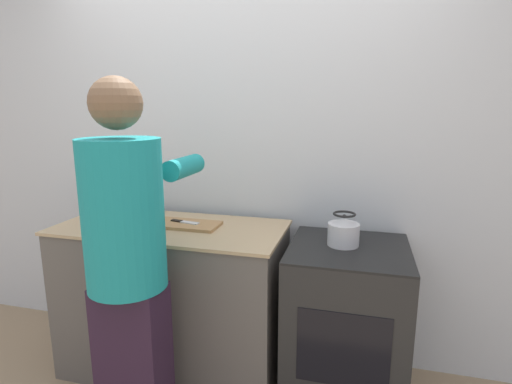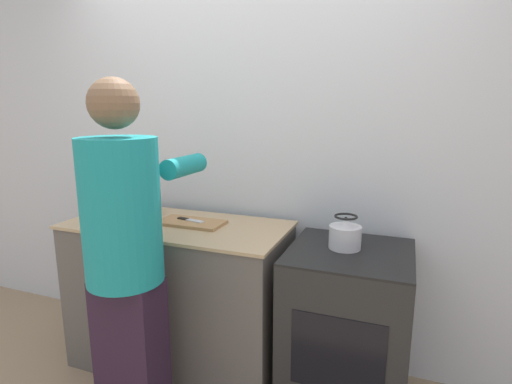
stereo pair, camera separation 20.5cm
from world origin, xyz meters
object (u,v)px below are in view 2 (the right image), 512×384
knife (190,220)px  kettle (345,234)px  person (126,253)px  cutting_board (191,222)px  bowl_prep (126,218)px  canister_jar (145,205)px  oven (346,329)px

knife → kettle: 0.91m
person → knife: size_ratio=9.25×
person → cutting_board: size_ratio=4.39×
bowl_prep → person: bearing=-51.9°
kettle → bowl_prep: 1.25m
canister_jar → person: bearing=-61.0°
knife → kettle: kettle is taller
bowl_prep → canister_jar: (-0.03, 0.22, 0.03)m
cutting_board → kettle: 0.90m
person → canister_jar: bearing=119.0°
cutting_board → canister_jar: (-0.37, 0.07, 0.06)m
person → canister_jar: size_ratio=12.22×
person → knife: (0.01, 0.57, 0.01)m
oven → person: person is taller
person → kettle: (0.92, 0.57, 0.02)m
person → knife: bearing=89.0°
oven → knife: bearing=178.8°
kettle → canister_jar: (-1.27, 0.05, 0.04)m
cutting_board → oven: bearing=-0.6°
person → knife: 0.57m
cutting_board → bowl_prep: (-0.34, -0.15, 0.03)m
oven → bowl_prep: 1.38m
cutting_board → bowl_prep: size_ratio=3.17×
oven → kettle: kettle is taller
knife → kettle: bearing=10.8°
oven → kettle: bearing=144.1°
oven → bowl_prep: (-1.27, -0.14, 0.52)m
oven → knife: 1.07m
knife → kettle: (0.91, 0.01, 0.01)m
cutting_board → kettle: bearing=1.0°
canister_jar → bowl_prep: bearing=-82.7°
person → kettle: person is taller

